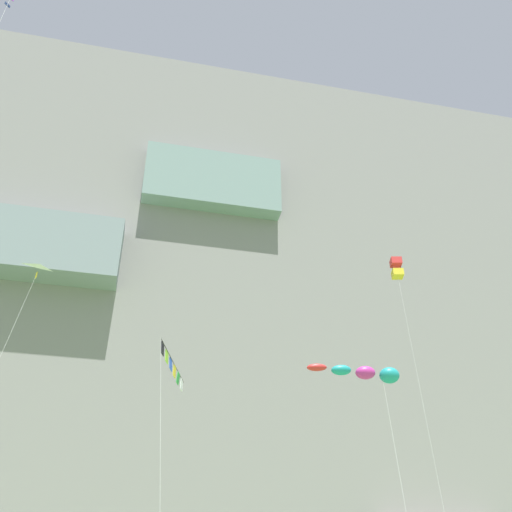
% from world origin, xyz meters
% --- Properties ---
extents(cliff_face, '(180.00, 34.46, 73.64)m').
position_xyz_m(cliff_face, '(-0.01, 69.65, 36.82)').
color(cliff_face, gray).
rests_on(cliff_face, ground).
extents(kite_box_upper_left, '(2.58, 6.52, 29.76)m').
position_xyz_m(kite_box_upper_left, '(13.33, 34.36, 28.80)').
color(kite_box_upper_left, red).
rests_on(kite_box_upper_left, ground).
extents(kite_windsock_low_right, '(5.30, 4.46, 15.61)m').
position_xyz_m(kite_windsock_low_right, '(5.63, 24.78, 15.19)').
color(kite_windsock_low_right, teal).
rests_on(kite_windsock_low_right, ground).
extents(kite_banner_high_left, '(1.63, 7.56, 14.09)m').
position_xyz_m(kite_banner_high_left, '(-5.25, 22.71, 13.40)').
color(kite_banner_high_left, black).
rests_on(kite_banner_high_left, ground).
extents(kite_delta_mid_center, '(3.13, 3.48, 19.34)m').
position_xyz_m(kite_delta_mid_center, '(-12.73, 24.27, 18.40)').
color(kite_delta_mid_center, white).
rests_on(kite_delta_mid_center, ground).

